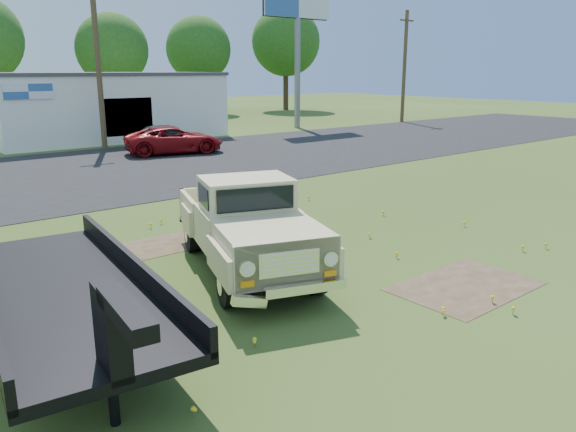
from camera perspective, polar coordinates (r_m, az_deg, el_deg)
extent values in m
plane|color=#354E19|center=(12.89, 2.61, -4.91)|extent=(140.00, 140.00, 0.00)
cube|color=black|center=(25.70, -20.49, 4.06)|extent=(90.00, 14.00, 0.02)
cube|color=#473625|center=(12.17, 17.60, -6.82)|extent=(3.00, 2.00, 0.01)
cube|color=#473625|center=(14.58, -12.64, -2.92)|extent=(2.20, 1.60, 0.01)
cube|color=white|center=(38.74, -18.36, 10.50)|extent=(14.00, 8.00, 4.00)
cube|color=#3F3F44|center=(38.67, -18.61, 13.52)|extent=(14.20, 8.20, 0.20)
cube|color=black|center=(35.13, -15.89, 9.67)|extent=(3.00, 0.10, 2.20)
cube|color=white|center=(33.11, -24.88, 11.40)|extent=(2.50, 0.08, 0.80)
cylinder|color=slate|center=(43.38, 0.96, 14.23)|extent=(0.44, 0.44, 8.00)
cylinder|color=#41331E|center=(33.29, -18.71, 14.23)|extent=(0.30, 0.30, 9.00)
cylinder|color=#41331E|center=(49.17, 11.74, 14.57)|extent=(0.30, 0.30, 9.00)
cube|color=#41331E|center=(49.32, 11.98, 18.87)|extent=(1.60, 0.12, 0.12)
cylinder|color=#3C291B|center=(52.12, -17.08, 11.15)|extent=(0.56, 0.56, 3.42)
sphere|color=#1F4F16|center=(52.08, -17.45, 15.86)|extent=(6.08, 6.08, 6.08)
cylinder|color=#3C291B|center=(58.87, -8.90, 12.03)|extent=(0.56, 0.56, 3.60)
sphere|color=#1F4F16|center=(58.85, -9.08, 16.42)|extent=(6.40, 6.40, 6.40)
cylinder|color=#3C291B|center=(63.39, -0.23, 12.62)|extent=(0.56, 0.56, 4.14)
sphere|color=#1F4F16|center=(63.42, -0.23, 17.31)|extent=(7.36, 7.36, 7.36)
imported|color=maroon|center=(30.41, -11.49, 7.54)|extent=(5.50, 3.59, 1.41)
imported|color=black|center=(32.55, -12.31, 7.94)|extent=(4.33, 2.37, 1.40)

